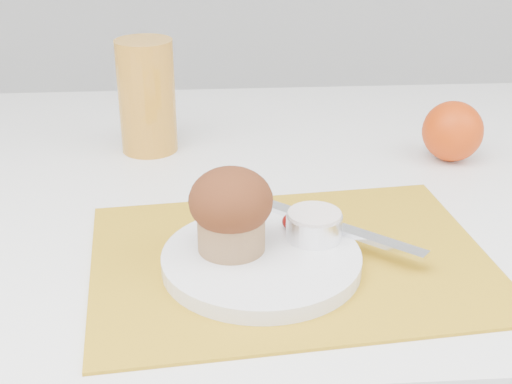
{
  "coord_description": "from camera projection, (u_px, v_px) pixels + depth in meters",
  "views": [
    {
      "loc": [
        -0.12,
        -0.79,
        1.13
      ],
      "look_at": [
        -0.07,
        -0.09,
        0.8
      ],
      "focal_mm": 50.0,
      "sensor_mm": 36.0,
      "label": 1
    }
  ],
  "objects": [
    {
      "name": "placemat",
      "position": [
        291.0,
        259.0,
        0.74
      ],
      "size": [
        0.44,
        0.34,
        0.0
      ],
      "primitive_type": "cube",
      "rotation": [
        0.0,
        0.0,
        0.1
      ],
      "color": "gold",
      "rests_on": "table"
    },
    {
      "name": "plate",
      "position": [
        261.0,
        260.0,
        0.72
      ],
      "size": [
        0.23,
        0.23,
        0.02
      ],
      "primitive_type": "cylinder",
      "rotation": [
        0.0,
        0.0,
        -0.13
      ],
      "color": "white",
      "rests_on": "placemat"
    },
    {
      "name": "ramekin",
      "position": [
        314.0,
        226.0,
        0.74
      ],
      "size": [
        0.07,
        0.07,
        0.03
      ],
      "primitive_type": "cylinder",
      "rotation": [
        0.0,
        0.0,
        0.18
      ],
      "color": "white",
      "rests_on": "plate"
    },
    {
      "name": "cream",
      "position": [
        314.0,
        215.0,
        0.73
      ],
      "size": [
        0.06,
        0.06,
        0.01
      ],
      "primitive_type": "cylinder",
      "rotation": [
        0.0,
        0.0,
        -0.02
      ],
      "color": "silver",
      "rests_on": "ramekin"
    },
    {
      "name": "raspberry_near",
      "position": [
        291.0,
        221.0,
        0.76
      ],
      "size": [
        0.02,
        0.02,
        0.02
      ],
      "primitive_type": "ellipsoid",
      "color": "#570302",
      "rests_on": "plate"
    },
    {
      "name": "raspberry_far",
      "position": [
        297.0,
        229.0,
        0.74
      ],
      "size": [
        0.02,
        0.02,
        0.02
      ],
      "primitive_type": "ellipsoid",
      "color": "#5D0208",
      "rests_on": "plate"
    },
    {
      "name": "butter_knife",
      "position": [
        333.0,
        226.0,
        0.76
      ],
      "size": [
        0.17,
        0.15,
        0.01
      ],
      "primitive_type": "cube",
      "rotation": [
        0.0,
        0.0,
        -0.71
      ],
      "color": "silver",
      "rests_on": "plate"
    },
    {
      "name": "orange",
      "position": [
        453.0,
        131.0,
        0.97
      ],
      "size": [
        0.08,
        0.08,
        0.08
      ],
      "primitive_type": "sphere",
      "color": "#CF3C07",
      "rests_on": "table"
    },
    {
      "name": "juice_glass",
      "position": [
        147.0,
        96.0,
        0.99
      ],
      "size": [
        0.09,
        0.09,
        0.16
      ],
      "primitive_type": "cylinder",
      "rotation": [
        0.0,
        0.0,
        -0.2
      ],
      "color": "orange",
      "rests_on": "table"
    },
    {
      "name": "muffin",
      "position": [
        231.0,
        209.0,
        0.7
      ],
      "size": [
        0.09,
        0.09,
        0.09
      ],
      "color": "#A1784E",
      "rests_on": "plate"
    }
  ]
}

